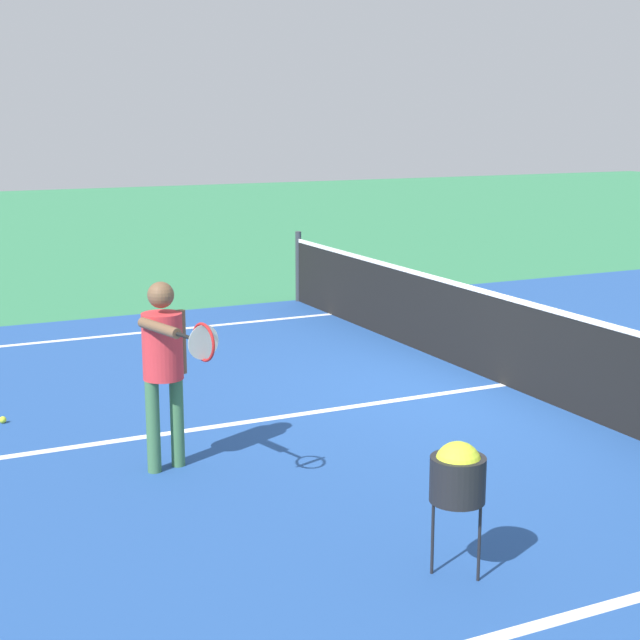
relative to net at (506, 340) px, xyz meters
name	(u,v)px	position (x,y,z in m)	size (l,w,h in m)	color
ground_plane	(504,385)	(0.00, 0.00, -0.49)	(60.00, 60.00, 0.00)	#337F51
court_surface_inbounds	(504,385)	(0.00, 0.00, -0.49)	(10.62, 24.40, 0.00)	#234C93
line_center_service	(218,426)	(0.00, -3.20, -0.49)	(0.10, 6.40, 0.01)	white
net	(506,340)	(0.00, 0.00, 0.00)	(10.55, 0.09, 1.07)	#33383D
player_near	(164,356)	(0.87, -3.93, 0.45)	(1.18, 0.41, 1.53)	#3F7247
ball_hopper	(458,474)	(3.42, -2.89, 0.18)	(0.34, 0.34, 0.87)	black
tennis_ball_mid_court	(3,420)	(-0.96, -4.96, -0.46)	(0.07, 0.07, 0.07)	#CCE033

